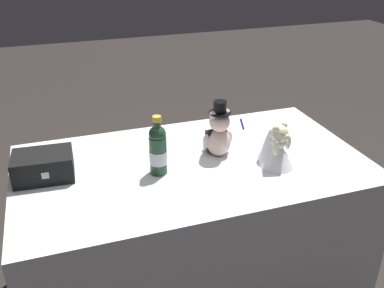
{
  "coord_description": "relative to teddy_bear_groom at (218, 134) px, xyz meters",
  "views": [
    {
      "loc": [
        -0.59,
        -1.74,
        1.82
      ],
      "look_at": [
        0.0,
        0.0,
        0.89
      ],
      "focal_mm": 40.58,
      "sensor_mm": 36.0,
      "label": 1
    }
  ],
  "objects": [
    {
      "name": "teddy_bear_groom",
      "position": [
        0.0,
        0.0,
        0.0
      ],
      "size": [
        0.16,
        0.14,
        0.29
      ],
      "color": "beige",
      "rests_on": "reception_table"
    },
    {
      "name": "gift_case_black",
      "position": [
        -0.83,
        0.04,
        -0.05
      ],
      "size": [
        0.27,
        0.2,
        0.12
      ],
      "color": "black",
      "rests_on": "reception_table"
    },
    {
      "name": "signing_pen",
      "position": [
        0.27,
        0.29,
        -0.11
      ],
      "size": [
        0.05,
        0.14,
        0.01
      ],
      "color": "navy",
      "rests_on": "reception_table"
    },
    {
      "name": "reception_table",
      "position": [
        -0.15,
        -0.04,
        -0.51
      ],
      "size": [
        1.68,
        0.93,
        0.79
      ],
      "primitive_type": "cube",
      "color": "white",
      "rests_on": "ground_plane"
    },
    {
      "name": "teddy_bear_bride",
      "position": [
        0.22,
        -0.18,
        -0.02
      ],
      "size": [
        0.19,
        0.22,
        0.22
      ],
      "color": "white",
      "rests_on": "reception_table"
    },
    {
      "name": "champagne_bottle",
      "position": [
        -0.33,
        -0.08,
        0.01
      ],
      "size": [
        0.08,
        0.08,
        0.28
      ],
      "color": "#1F4228",
      "rests_on": "reception_table"
    },
    {
      "name": "ground_plane",
      "position": [
        -0.15,
        -0.04,
        -0.9
      ],
      "size": [
        12.0,
        12.0,
        0.0
      ],
      "primitive_type": "plane",
      "color": "#2D2826"
    }
  ]
}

